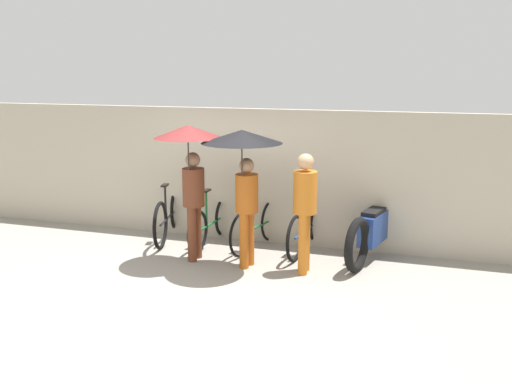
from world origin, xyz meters
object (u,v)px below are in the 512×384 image
(parked_bicycle_1, at_px, (212,222))
(pedestrian_center, at_px, (243,157))
(parked_bicycle_2, at_px, (258,225))
(parked_bicycle_3, at_px, (307,228))
(motorcycle, at_px, (373,231))
(pedestrian_leading, at_px, (190,156))
(pedestrian_trailing, at_px, (305,204))
(parked_bicycle_0, at_px, (169,216))

(parked_bicycle_1, relative_size, pedestrian_center, 0.85)
(parked_bicycle_2, bearing_deg, parked_bicycle_3, -72.82)
(parked_bicycle_2, relative_size, motorcycle, 0.79)
(pedestrian_leading, distance_m, pedestrian_trailing, 1.76)
(parked_bicycle_1, xyz_separation_m, motorcycle, (2.55, 0.03, 0.07))
(parked_bicycle_3, bearing_deg, pedestrian_trailing, -163.49)
(parked_bicycle_3, height_order, pedestrian_trailing, pedestrian_trailing)
(pedestrian_leading, xyz_separation_m, motorcycle, (2.49, 0.92, -1.13))
(parked_bicycle_3, xyz_separation_m, pedestrian_leading, (-1.49, -0.97, 1.19))
(parked_bicycle_3, distance_m, pedestrian_center, 1.73)
(pedestrian_leading, distance_m, motorcycle, 2.89)
(pedestrian_trailing, bearing_deg, pedestrian_center, 4.71)
(parked_bicycle_2, bearing_deg, motorcycle, -77.29)
(parked_bicycle_2, relative_size, pedestrian_center, 0.82)
(parked_bicycle_1, height_order, parked_bicycle_2, parked_bicycle_2)
(parked_bicycle_2, bearing_deg, pedestrian_center, -162.45)
(parked_bicycle_0, bearing_deg, parked_bicycle_3, -101.42)
(parked_bicycle_3, bearing_deg, parked_bicycle_0, 96.94)
(parked_bicycle_3, relative_size, motorcycle, 0.84)
(parked_bicycle_0, height_order, pedestrian_leading, pedestrian_leading)
(parked_bicycle_1, bearing_deg, parked_bicycle_3, -84.81)
(parked_bicycle_1, relative_size, parked_bicycle_3, 0.97)
(parked_bicycle_2, relative_size, pedestrian_leading, 0.81)
(parked_bicycle_0, relative_size, parked_bicycle_2, 1.12)
(parked_bicycle_0, xyz_separation_m, pedestrian_leading, (0.83, -0.93, 1.16))
(parked_bicycle_0, distance_m, motorcycle, 3.32)
(parked_bicycle_3, xyz_separation_m, pedestrian_trailing, (0.17, -0.92, 0.61))
(parked_bicycle_2, bearing_deg, parked_bicycle_1, 101.84)
(pedestrian_center, xyz_separation_m, pedestrian_trailing, (0.84, 0.11, -0.62))
(motorcycle, bearing_deg, parked_bicycle_2, 103.66)
(parked_bicycle_2, bearing_deg, parked_bicycle_0, 100.13)
(parked_bicycle_0, relative_size, parked_bicycle_1, 1.08)
(pedestrian_leading, bearing_deg, pedestrian_trailing, -177.07)
(parked_bicycle_2, relative_size, parked_bicycle_3, 0.94)
(parked_bicycle_1, xyz_separation_m, pedestrian_leading, (0.06, -0.89, 1.20))
(parked_bicycle_0, xyz_separation_m, parked_bicycle_1, (0.77, -0.04, -0.04))
(parked_bicycle_2, height_order, parked_bicycle_3, parked_bicycle_3)
(parked_bicycle_0, distance_m, pedestrian_trailing, 2.70)
(parked_bicycle_2, height_order, pedestrian_leading, pedestrian_leading)
(parked_bicycle_0, relative_size, parked_bicycle_3, 1.05)
(pedestrian_trailing, bearing_deg, parked_bicycle_2, -44.46)
(motorcycle, bearing_deg, parked_bicycle_0, 102.46)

